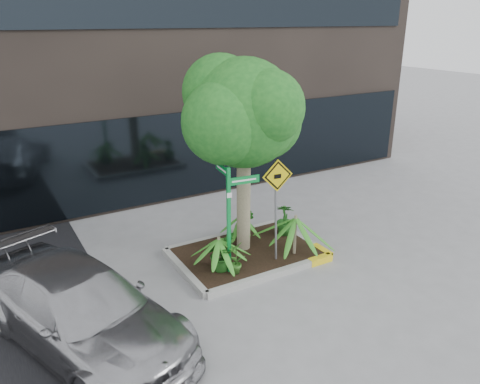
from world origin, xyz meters
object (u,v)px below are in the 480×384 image
tree (243,113)px  street_sign_post (230,211)px  parked_car (81,309)px  cattle_sign (277,193)px

tree → street_sign_post: (-0.78, -0.78, -1.81)m
tree → street_sign_post: 2.12m
tree → parked_car: (-4.04, -1.47, -2.67)m
street_sign_post → parked_car: bearing=-161.1°
tree → cattle_sign: (0.35, -0.83, -1.62)m
tree → parked_car: bearing=-160.0°
tree → cattle_sign: tree is taller
tree → street_sign_post: size_ratio=1.84×
tree → parked_car: tree is taller
parked_car → street_sign_post: bearing=-7.8°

